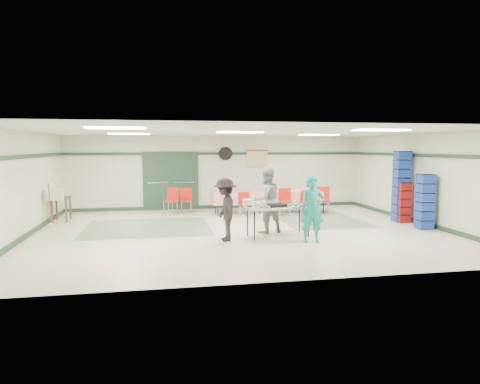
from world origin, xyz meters
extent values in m
plane|color=#BFB59A|center=(0.00, 0.00, 0.00)|extent=(11.00, 11.00, 0.00)
plane|color=silver|center=(0.00, 0.00, 2.70)|extent=(11.00, 11.00, 0.00)
plane|color=beige|center=(0.00, 4.50, 1.35)|extent=(11.00, 0.00, 11.00)
plane|color=beige|center=(0.00, -4.50, 1.35)|extent=(11.00, 0.00, 11.00)
plane|color=beige|center=(-5.50, 0.00, 1.35)|extent=(0.00, 9.00, 9.00)
plane|color=beige|center=(5.50, 0.00, 1.35)|extent=(0.00, 9.00, 9.00)
cube|color=#1D3625|center=(0.00, 4.47, 2.05)|extent=(11.00, 0.06, 0.10)
cube|color=#1D3625|center=(0.00, 4.47, 0.06)|extent=(11.00, 0.06, 0.12)
cube|color=#1D3625|center=(-5.47, 0.00, 2.05)|extent=(0.06, 9.00, 0.10)
cube|color=#1D3625|center=(-5.47, 0.00, 0.06)|extent=(0.06, 9.00, 0.12)
cube|color=#1D3625|center=(5.47, 0.00, 2.05)|extent=(0.06, 9.00, 0.10)
cube|color=#1D3625|center=(5.47, 0.00, 0.06)|extent=(0.06, 9.00, 0.12)
cube|color=#5F7A59|center=(-2.50, 1.00, 0.00)|extent=(3.50, 3.00, 0.01)
cube|color=#5F7A59|center=(2.80, 1.50, 0.00)|extent=(2.50, 3.50, 0.01)
cube|color=gray|center=(-2.20, 4.44, 1.05)|extent=(0.90, 0.06, 2.10)
cube|color=gray|center=(-1.25, 4.44, 1.05)|extent=(0.90, 0.06, 2.10)
cube|color=#1D3625|center=(-1.73, 4.42, 1.05)|extent=(2.00, 0.03, 2.15)
cylinder|color=black|center=(0.30, 4.44, 2.05)|extent=(0.50, 0.10, 0.50)
cube|color=#D4BF84|center=(1.50, 4.44, 1.85)|extent=(0.80, 0.02, 0.60)
cube|color=beige|center=(0.84, -0.87, 0.74)|extent=(1.77, 0.88, 0.04)
cylinder|color=black|center=(0.14, -1.23, 0.36)|extent=(0.04, 0.04, 0.72)
cylinder|color=black|center=(1.60, -1.06, 0.36)|extent=(0.04, 0.04, 0.72)
cylinder|color=black|center=(0.08, -0.69, 0.36)|extent=(0.04, 0.04, 0.72)
cylinder|color=black|center=(1.53, -0.51, 0.36)|extent=(0.04, 0.04, 0.72)
cube|color=silver|center=(1.44, -0.94, 0.77)|extent=(0.69, 0.55, 0.02)
cube|color=silver|center=(0.79, -0.71, 0.77)|extent=(0.63, 0.51, 0.02)
cube|color=silver|center=(0.25, -0.99, 0.77)|extent=(0.68, 0.55, 0.02)
cube|color=black|center=(0.82, -0.84, 0.80)|extent=(0.48, 0.34, 0.08)
cube|color=white|center=(0.08, -0.77, 0.86)|extent=(0.24, 0.23, 0.20)
imported|color=#159181|center=(1.46, -1.68, 0.80)|extent=(0.63, 0.45, 1.60)
imported|color=gray|center=(0.66, -0.35, 0.88)|extent=(1.01, 0.89, 1.76)
imported|color=black|center=(-0.57, -1.10, 0.77)|extent=(0.60, 1.01, 1.54)
cube|color=red|center=(2.69, 3.04, 0.74)|extent=(2.00, 0.99, 0.05)
cube|color=red|center=(2.69, 3.04, 0.55)|extent=(2.01, 1.01, 0.40)
cylinder|color=black|center=(1.86, 2.78, 0.36)|extent=(0.04, 0.04, 0.72)
cylinder|color=black|center=(3.47, 2.65, 0.36)|extent=(0.04, 0.04, 0.72)
cylinder|color=black|center=(1.91, 3.43, 0.36)|extent=(0.04, 0.04, 0.72)
cylinder|color=black|center=(3.53, 3.30, 0.36)|extent=(0.04, 0.04, 0.72)
cube|color=red|center=(0.49, 3.04, 0.74)|extent=(1.76, 0.79, 0.05)
cube|color=red|center=(0.49, 3.04, 0.55)|extent=(1.76, 0.81, 0.40)
cylinder|color=black|center=(-0.23, 2.73, 0.36)|extent=(0.04, 0.04, 0.72)
cylinder|color=black|center=(1.22, 2.77, 0.36)|extent=(0.04, 0.04, 0.72)
cylinder|color=black|center=(-0.24, 3.31, 0.36)|extent=(0.04, 0.04, 0.72)
cylinder|color=black|center=(1.21, 3.35, 0.36)|extent=(0.04, 0.04, 0.72)
cube|color=red|center=(2.82, 2.39, 0.42)|extent=(0.45, 0.45, 0.04)
cube|color=red|center=(2.79, 2.56, 0.63)|extent=(0.38, 0.11, 0.38)
cylinder|color=silver|center=(2.70, 2.21, 0.20)|extent=(0.02, 0.02, 0.40)
cylinder|color=silver|center=(3.00, 2.27, 0.20)|extent=(0.02, 0.02, 0.40)
cylinder|color=silver|center=(2.64, 2.51, 0.20)|extent=(0.02, 0.02, 0.40)
cylinder|color=silver|center=(2.94, 2.57, 0.20)|extent=(0.02, 0.02, 0.40)
cube|color=red|center=(1.99, 2.39, 0.46)|extent=(0.51, 0.51, 0.04)
cube|color=red|center=(2.04, 2.57, 0.69)|extent=(0.42, 0.14, 0.42)
cylinder|color=silver|center=(1.79, 2.26, 0.22)|extent=(0.02, 0.02, 0.44)
cylinder|color=silver|center=(2.12, 2.19, 0.22)|extent=(0.02, 0.02, 0.44)
cylinder|color=silver|center=(1.87, 2.59, 0.22)|extent=(0.02, 0.02, 0.44)
cylinder|color=silver|center=(2.20, 2.51, 0.22)|extent=(0.02, 0.02, 0.44)
cube|color=red|center=(3.37, 2.39, 0.48)|extent=(0.54, 0.54, 0.04)
cube|color=red|center=(3.42, 2.58, 0.71)|extent=(0.43, 0.16, 0.43)
cylinder|color=silver|center=(3.15, 2.27, 0.23)|extent=(0.02, 0.02, 0.45)
cylinder|color=silver|center=(3.49, 2.17, 0.23)|extent=(0.02, 0.02, 0.45)
cylinder|color=silver|center=(3.25, 2.60, 0.23)|extent=(0.02, 0.02, 0.45)
cylinder|color=silver|center=(3.58, 2.51, 0.23)|extent=(0.02, 0.02, 0.45)
cube|color=red|center=(0.62, 2.39, 0.41)|extent=(0.39, 0.39, 0.04)
cube|color=red|center=(0.62, 2.56, 0.61)|extent=(0.37, 0.06, 0.37)
cylinder|color=silver|center=(0.46, 2.25, 0.20)|extent=(0.02, 0.02, 0.39)
cylinder|color=silver|center=(0.76, 2.23, 0.20)|extent=(0.02, 0.02, 0.39)
cylinder|color=silver|center=(0.47, 2.54, 0.20)|extent=(0.02, 0.02, 0.39)
cylinder|color=silver|center=(0.77, 2.53, 0.20)|extent=(0.02, 0.02, 0.39)
cube|color=red|center=(-1.24, 3.44, 0.44)|extent=(0.42, 0.42, 0.04)
cube|color=red|center=(-1.23, 3.62, 0.66)|extent=(0.40, 0.06, 0.40)
cylinder|color=silver|center=(-1.41, 3.29, 0.21)|extent=(0.02, 0.02, 0.42)
cylinder|color=silver|center=(-1.09, 3.27, 0.21)|extent=(0.02, 0.02, 0.42)
cylinder|color=silver|center=(-1.39, 3.61, 0.21)|extent=(0.02, 0.02, 0.42)
cylinder|color=silver|center=(-1.07, 3.59, 0.21)|extent=(0.02, 0.02, 0.42)
cube|color=red|center=(-1.79, 3.24, 0.46)|extent=(0.57, 0.57, 0.04)
cube|color=red|center=(-1.69, 3.40, 0.69)|extent=(0.38, 0.25, 0.42)
cylinder|color=silver|center=(-2.02, 3.18, 0.22)|extent=(0.02, 0.02, 0.44)
cylinder|color=silver|center=(-1.73, 3.01, 0.22)|extent=(0.02, 0.02, 0.44)
cylinder|color=silver|center=(-1.85, 3.47, 0.22)|extent=(0.02, 0.02, 0.44)
cylinder|color=silver|center=(-1.56, 3.30, 0.22)|extent=(0.02, 0.02, 0.44)
cube|color=#1A3F9E|center=(5.15, 0.56, 1.09)|extent=(0.46, 0.46, 2.17)
cube|color=#A11310|center=(5.15, 0.45, 0.61)|extent=(0.39, 0.39, 1.23)
cube|color=#1A3F9E|center=(5.15, -0.65, 0.77)|extent=(0.43, 0.43, 1.54)
cube|color=brown|center=(-5.15, 2.58, 0.72)|extent=(0.52, 0.80, 0.05)
cube|color=brown|center=(-5.35, 2.25, 0.35)|extent=(0.05, 0.05, 0.70)
cube|color=brown|center=(-4.94, 2.26, 0.35)|extent=(0.05, 0.05, 0.70)
cube|color=brown|center=(-5.36, 2.91, 0.35)|extent=(0.05, 0.05, 0.70)
cube|color=brown|center=(-4.95, 2.91, 0.35)|extent=(0.05, 0.05, 0.70)
cube|color=silver|center=(-5.15, 1.93, 0.92)|extent=(0.49, 0.45, 0.35)
cylinder|color=brown|center=(-5.23, 1.59, 0.66)|extent=(0.07, 0.21, 1.26)
camera|label=1|loc=(-2.12, -11.34, 2.29)|focal=32.00mm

